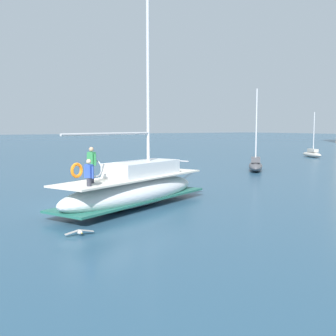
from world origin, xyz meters
name	(u,v)px	position (x,y,z in m)	size (l,w,h in m)	color
ground_plane	(86,206)	(0.00, 0.00, 0.00)	(400.00, 400.00, 0.00)	#284C66
main_sailboat	(135,188)	(1.20, 2.07, 0.92)	(5.99, 9.77, 14.23)	silver
moored_sloop_near	(312,154)	(-15.97, 37.12, 0.47)	(4.26, 2.45, 5.79)	#B7B2A8
moored_catamaran	(255,165)	(-7.78, 19.06, 0.54)	(4.46, 4.35, 7.24)	#4C4C51
seagull	(80,232)	(5.10, -2.27, 0.14)	(0.47, 1.07, 0.17)	silver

